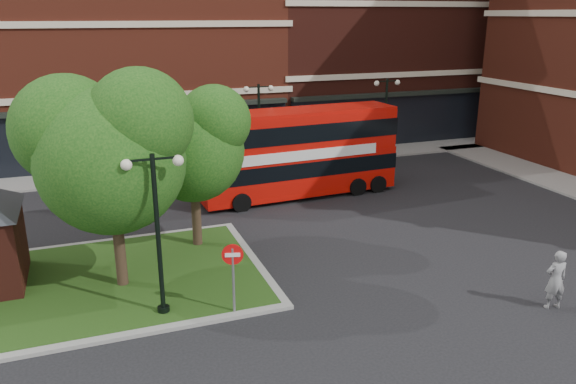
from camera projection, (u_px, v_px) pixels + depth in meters
name	position (u px, v px, depth m)	size (l,w,h in m)	color
ground	(333.00, 289.00, 18.50)	(120.00, 120.00, 0.00)	black
pavement_far	(218.00, 166.00, 33.24)	(44.00, 3.00, 0.12)	slate
terrace_far_left	(61.00, 42.00, 35.23)	(26.00, 12.00, 14.00)	maroon
terrace_far_right	(373.00, 23.00, 42.14)	(18.00, 12.00, 16.00)	#471911
traffic_island	(75.00, 286.00, 18.54)	(12.60, 7.60, 0.15)	gray
tree_island_west	(106.00, 146.00, 17.19)	(5.40, 4.71, 7.21)	#2D2116
tree_island_east	(190.00, 140.00, 20.57)	(4.46, 3.90, 6.29)	#2D2116
lamp_island	(157.00, 228.00, 16.02)	(1.72, 0.36, 5.00)	black
lamp_far_left	(259.00, 123.00, 31.27)	(1.72, 0.36, 5.00)	black
lamp_far_right	(385.00, 115.00, 33.90)	(1.72, 0.36, 5.00)	black
bus	(298.00, 147.00, 27.31)	(9.99, 2.83, 3.77)	#BF0E07
woman	(556.00, 280.00, 17.04)	(0.69, 0.46, 1.90)	gray
car_silver	(183.00, 166.00, 30.45)	(1.85, 4.59, 1.57)	silver
car_white	(268.00, 152.00, 33.56)	(1.66, 4.75, 1.56)	white
no_entry_sign	(233.00, 265.00, 16.41)	(0.62, 0.22, 2.30)	slate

